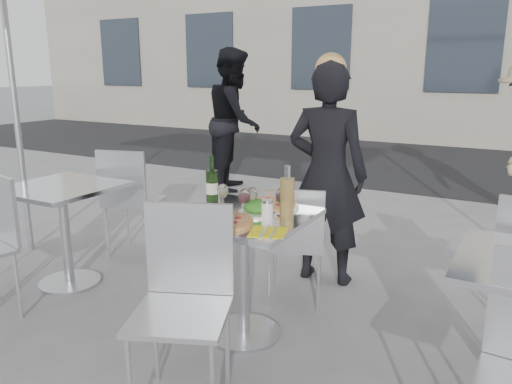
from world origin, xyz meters
The scene contains 21 objects.
ground centered at (0.00, 0.00, 0.00)m, with size 80.00×80.00×0.00m, color slate.
street_asphalt centered at (0.00, 6.50, 0.00)m, with size 24.00×5.00×0.00m, color black.
main_table centered at (0.00, 0.00, 0.54)m, with size 0.72×0.72×0.75m.
side_table_left centered at (-1.50, 0.00, 0.54)m, with size 0.72×0.72×0.75m.
chair_far centered at (0.10, 0.50, 0.49)m, with size 0.49×0.49×0.83m.
chair_near centered at (0.04, -0.61, 0.55)m, with size 0.56×0.57×0.94m.
side_chair_lfar centered at (-1.49, 0.65, 0.55)m, with size 0.52×0.53×0.92m.
woman_diner centered at (0.11, 1.01, 0.81)m, with size 0.59×0.39×1.61m, color black.
pedestrian_a centered at (-2.02, 3.20, 0.91)m, with size 0.88×0.69×1.82m, color black.
pizza_near centered at (-0.03, -0.19, 0.76)m, with size 0.35×0.35×0.02m.
pizza_far centered at (0.06, 0.21, 0.77)m, with size 0.34×0.34×0.03m.
salad_plate centered at (0.06, 0.05, 0.79)m, with size 0.22×0.22×0.09m.
wine_bottle centered at (-0.31, 0.14, 0.86)m, with size 0.07×0.08×0.29m.
carafe centered at (0.23, 0.08, 0.87)m, with size 0.08×0.08×0.29m.
sugar_shaker centered at (0.16, 0.00, 0.80)m, with size 0.06×0.06×0.11m.
wineglass_white_a centered at (-0.15, 0.03, 0.86)m, with size 0.07×0.07×0.16m.
wineglass_white_b centered at (0.03, 0.04, 0.86)m, with size 0.07×0.07×0.16m.
wineglass_red_a centered at (0.02, -0.01, 0.86)m, with size 0.07×0.07×0.16m.
wineglass_red_b centered at (0.19, 0.10, 0.86)m, with size 0.07×0.07×0.16m.
napkin_left centered at (-0.27, -0.23, 0.75)m, with size 0.22×0.22×0.01m.
napkin_right centered at (0.27, -0.21, 0.75)m, with size 0.23×0.23×0.01m.
Camera 1 is at (1.38, -2.32, 1.55)m, focal length 35.00 mm.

